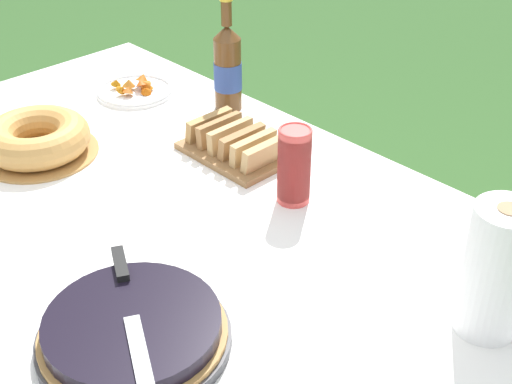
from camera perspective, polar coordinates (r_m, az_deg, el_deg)
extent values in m
cube|color=brown|center=(1.51, -7.64, -3.57)|extent=(1.83, 1.14, 0.03)
cylinder|color=brown|center=(2.53, -9.72, 3.24)|extent=(0.06, 0.06, 0.65)
cube|color=white|center=(1.50, -7.69, -2.95)|extent=(1.84, 1.15, 0.00)
cube|color=white|center=(1.86, 6.53, 2.87)|extent=(1.84, 0.00, 0.10)
cylinder|color=#38383D|center=(1.23, -9.71, -11.55)|extent=(0.33, 0.33, 0.02)
cylinder|color=#B78447|center=(1.22, -9.77, -11.05)|extent=(0.32, 0.32, 0.01)
cylinder|color=black|center=(1.21, -9.86, -10.40)|extent=(0.30, 0.30, 0.03)
cube|color=silver|center=(1.13, -9.24, -12.98)|extent=(0.18, 0.11, 0.00)
cube|color=black|center=(1.31, -10.81, -5.65)|extent=(0.09, 0.06, 0.01)
cylinder|color=#B78447|center=(1.82, -16.95, 3.03)|extent=(0.29, 0.29, 0.01)
torus|color=tan|center=(1.80, -17.16, 4.21)|extent=(0.26, 0.26, 0.08)
cylinder|color=#E04C47|center=(1.55, 3.03, 0.84)|extent=(0.07, 0.07, 0.09)
cylinder|color=#E04C47|center=(1.54, 3.04, 1.25)|extent=(0.07, 0.07, 0.09)
cylinder|color=#E04C47|center=(1.53, 3.06, 1.66)|extent=(0.07, 0.07, 0.09)
cylinder|color=#E04C47|center=(1.52, 3.07, 2.08)|extent=(0.07, 0.07, 0.09)
cylinder|color=#E04C47|center=(1.52, 3.09, 2.50)|extent=(0.07, 0.07, 0.09)
cylinder|color=#E04C47|center=(1.51, 3.10, 2.93)|extent=(0.07, 0.07, 0.09)
cylinder|color=#E04C47|center=(1.51, 3.12, 3.36)|extent=(0.07, 0.07, 0.09)
torus|color=#E04C47|center=(1.48, 3.17, 4.96)|extent=(0.07, 0.07, 0.01)
cylinder|color=brown|center=(1.93, -2.27, 9.40)|extent=(0.07, 0.07, 0.20)
cylinder|color=#334C93|center=(1.93, -2.27, 9.29)|extent=(0.08, 0.08, 0.08)
cone|color=brown|center=(1.89, -2.35, 12.66)|extent=(0.07, 0.07, 0.04)
cylinder|color=brown|center=(1.87, -2.38, 14.12)|extent=(0.03, 0.03, 0.06)
cylinder|color=white|center=(2.08, -9.64, 7.88)|extent=(0.22, 0.22, 0.01)
torus|color=white|center=(2.07, -9.66, 8.08)|extent=(0.21, 0.21, 0.01)
cone|color=#B55810|center=(2.06, -8.95, 8.56)|extent=(0.05, 0.05, 0.04)
cone|color=#C55F0F|center=(2.07, -8.68, 8.43)|extent=(0.04, 0.04, 0.02)
cone|color=#BD5217|center=(2.06, -9.21, 8.63)|extent=(0.05, 0.05, 0.04)
cone|color=#CA5613|center=(2.08, -9.04, 9.02)|extent=(0.06, 0.06, 0.05)
cone|color=#C0560D|center=(2.04, -8.78, 8.05)|extent=(0.04, 0.04, 0.03)
cone|color=#B86D0D|center=(2.09, -11.13, 8.62)|extent=(0.04, 0.04, 0.03)
cone|color=#B85C1E|center=(2.04, -10.20, 8.05)|extent=(0.04, 0.04, 0.03)
cone|color=#B86A11|center=(2.04, -10.68, 8.13)|extent=(0.04, 0.04, 0.04)
cone|color=#B96E20|center=(2.08, -10.14, 8.61)|extent=(0.04, 0.04, 0.02)
cylinder|color=white|center=(1.24, 18.64, -5.99)|extent=(0.11, 0.11, 0.24)
cylinder|color=#9E7A56|center=(1.17, 19.68, -1.27)|extent=(0.04, 0.04, 0.00)
cube|color=olive|center=(1.74, -1.58, 3.23)|extent=(0.26, 0.18, 0.02)
cube|color=#B2844C|center=(1.79, -3.78, 5.37)|extent=(0.03, 0.14, 0.06)
cube|color=#9E7042|center=(1.76, -2.93, 4.95)|extent=(0.02, 0.14, 0.06)
cube|color=tan|center=(1.73, -2.05, 4.50)|extent=(0.02, 0.14, 0.06)
cube|color=#9E7042|center=(1.71, -1.15, 4.05)|extent=(0.03, 0.14, 0.06)
cube|color=tan|center=(1.68, -0.21, 3.58)|extent=(0.02, 0.14, 0.06)
cube|color=tan|center=(1.66, 0.74, 3.09)|extent=(0.03, 0.14, 0.06)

